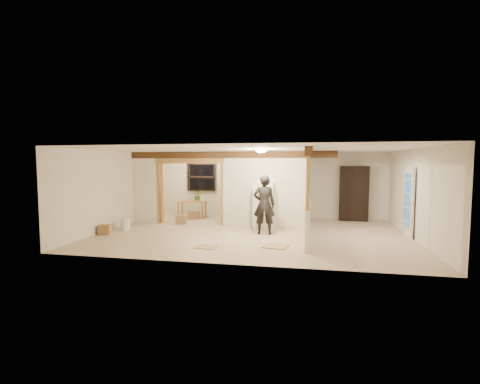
% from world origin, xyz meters
% --- Properties ---
extents(floor, '(9.00, 6.50, 0.01)m').
position_xyz_m(floor, '(0.00, 0.00, -0.01)').
color(floor, '#BDA78D').
rests_on(floor, ground).
extents(ceiling, '(9.00, 6.50, 0.01)m').
position_xyz_m(ceiling, '(0.00, 0.00, 2.50)').
color(ceiling, white).
extents(wall_back, '(9.00, 0.01, 2.50)m').
position_xyz_m(wall_back, '(0.00, 3.25, 1.25)').
color(wall_back, beige).
rests_on(wall_back, floor).
extents(wall_front, '(9.00, 0.01, 2.50)m').
position_xyz_m(wall_front, '(0.00, -3.25, 1.25)').
color(wall_front, beige).
rests_on(wall_front, floor).
extents(wall_left, '(0.01, 6.50, 2.50)m').
position_xyz_m(wall_left, '(-4.50, 0.00, 1.25)').
color(wall_left, beige).
rests_on(wall_left, floor).
extents(wall_right, '(0.01, 6.50, 2.50)m').
position_xyz_m(wall_right, '(4.50, 0.00, 1.25)').
color(wall_right, beige).
rests_on(wall_right, floor).
extents(partition_left_stub, '(0.90, 0.12, 2.50)m').
position_xyz_m(partition_left_stub, '(-4.05, 1.20, 1.25)').
color(partition_left_stub, white).
rests_on(partition_left_stub, floor).
extents(partition_center, '(2.80, 0.12, 2.50)m').
position_xyz_m(partition_center, '(0.20, 1.20, 1.25)').
color(partition_center, white).
rests_on(partition_center, floor).
extents(doorway_frame, '(2.46, 0.14, 2.20)m').
position_xyz_m(doorway_frame, '(-2.40, 1.20, 1.10)').
color(doorway_frame, tan).
rests_on(doorway_frame, floor).
extents(header_beam_back, '(7.00, 0.18, 0.22)m').
position_xyz_m(header_beam_back, '(-1.00, 1.20, 2.38)').
color(header_beam_back, '#51321B').
rests_on(header_beam_back, ceiling).
extents(header_beam_right, '(0.18, 3.30, 0.22)m').
position_xyz_m(header_beam_right, '(1.60, -0.40, 2.38)').
color(header_beam_right, '#51321B').
rests_on(header_beam_right, ceiling).
extents(pony_wall, '(0.12, 3.20, 1.00)m').
position_xyz_m(pony_wall, '(1.60, -0.40, 0.50)').
color(pony_wall, white).
rests_on(pony_wall, floor).
extents(stud_partition, '(0.14, 3.20, 1.32)m').
position_xyz_m(stud_partition, '(1.60, -0.40, 1.66)').
color(stud_partition, tan).
rests_on(stud_partition, pony_wall).
extents(window_back, '(1.12, 0.10, 1.10)m').
position_xyz_m(window_back, '(-2.60, 3.17, 1.55)').
color(window_back, black).
rests_on(window_back, wall_back).
extents(french_door, '(0.12, 0.86, 2.00)m').
position_xyz_m(french_door, '(4.42, 0.40, 1.00)').
color(french_door, white).
rests_on(french_door, floor).
extents(ceiling_dome_main, '(0.36, 0.36, 0.16)m').
position_xyz_m(ceiling_dome_main, '(0.30, -0.50, 2.48)').
color(ceiling_dome_main, '#FFEABF').
rests_on(ceiling_dome_main, ceiling).
extents(ceiling_dome_util, '(0.32, 0.32, 0.14)m').
position_xyz_m(ceiling_dome_util, '(-2.50, 2.30, 2.48)').
color(ceiling_dome_util, '#FFEABF').
rests_on(ceiling_dome_util, ceiling).
extents(hanging_bulb, '(0.07, 0.07, 0.07)m').
position_xyz_m(hanging_bulb, '(-2.00, 1.60, 2.18)').
color(hanging_bulb, '#FFD88C').
rests_on(hanging_bulb, ceiling).
extents(refrigerator, '(0.61, 0.60, 1.49)m').
position_xyz_m(refrigerator, '(0.21, 0.84, 0.75)').
color(refrigerator, silver).
rests_on(refrigerator, floor).
extents(woman, '(0.69, 0.50, 1.76)m').
position_xyz_m(woman, '(0.33, -0.02, 0.88)').
color(woman, black).
rests_on(woman, floor).
extents(work_table, '(1.14, 0.73, 0.66)m').
position_xyz_m(work_table, '(-2.77, 2.52, 0.33)').
color(work_table, tan).
rests_on(work_table, floor).
extents(potted_plant, '(0.39, 0.35, 0.40)m').
position_xyz_m(potted_plant, '(-2.58, 2.60, 0.86)').
color(potted_plant, '#2B5221').
rests_on(potted_plant, work_table).
extents(shop_vac, '(0.52, 0.52, 0.64)m').
position_xyz_m(shop_vac, '(-3.95, 1.84, 0.32)').
color(shop_vac, '#B71C0D').
rests_on(shop_vac, floor).
extents(bookshelf, '(1.00, 0.33, 2.00)m').
position_xyz_m(bookshelf, '(3.24, 3.01, 1.00)').
color(bookshelf, black).
rests_on(bookshelf, floor).
extents(bucket, '(0.35, 0.35, 0.36)m').
position_xyz_m(bucket, '(-4.04, -0.23, 0.18)').
color(bucket, white).
rests_on(bucket, floor).
extents(box_util_a, '(0.41, 0.37, 0.30)m').
position_xyz_m(box_util_a, '(-2.73, 1.22, 0.15)').
color(box_util_a, '#966E48').
rests_on(box_util_a, floor).
extents(box_util_b, '(0.36, 0.36, 0.31)m').
position_xyz_m(box_util_b, '(-2.60, 2.20, 0.16)').
color(box_util_b, '#966E48').
rests_on(box_util_b, floor).
extents(box_front, '(0.40, 0.35, 0.28)m').
position_xyz_m(box_front, '(-4.30, -0.96, 0.14)').
color(box_front, '#966E48').
rests_on(box_front, floor).
extents(floor_panel_near, '(0.69, 0.69, 0.02)m').
position_xyz_m(floor_panel_near, '(0.82, -1.51, 0.01)').
color(floor_panel_near, tan).
rests_on(floor_panel_near, floor).
extents(floor_panel_far, '(0.58, 0.49, 0.02)m').
position_xyz_m(floor_panel_far, '(-0.88, -1.92, 0.01)').
color(floor_panel_far, tan).
rests_on(floor_panel_far, floor).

